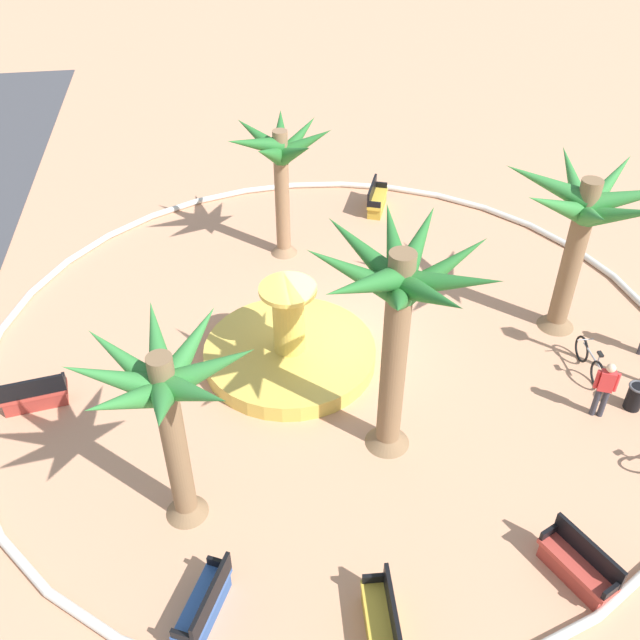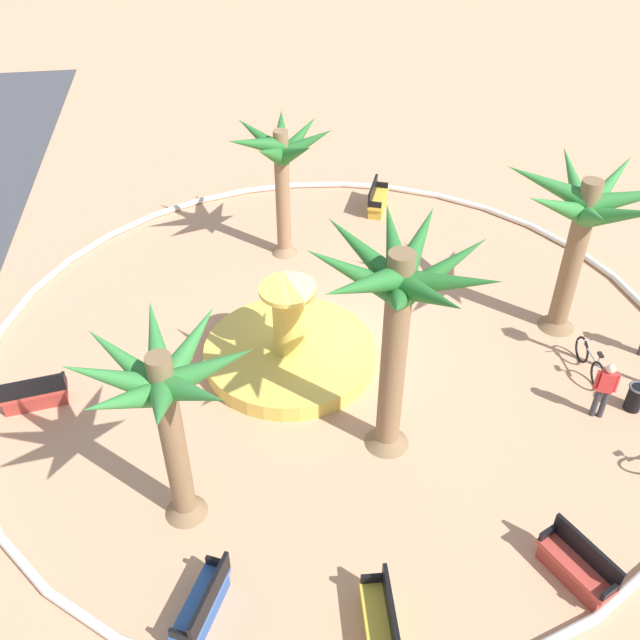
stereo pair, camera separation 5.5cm
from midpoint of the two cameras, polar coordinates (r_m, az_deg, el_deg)
The scene contains 15 objects.
ground_plane at distance 19.28m, azimuth 1.10°, elevation -1.97°, with size 80.00×80.00×0.00m, color tan.
plaza_curb at distance 19.22m, azimuth 1.10°, elevation -1.75°, with size 18.72×18.72×0.20m, color silver.
fountain at distance 18.58m, azimuth -2.38°, elevation -2.51°, with size 4.53×4.53×2.38m.
palm_tree_near_fountain at distance 19.16m, azimuth 20.70°, elevation 7.54°, with size 4.16×4.23×4.79m.
palm_tree_by_curb at distance 14.03m, azimuth 6.47°, elevation 1.45°, with size 4.08×3.93×5.51m.
palm_tree_mid_plaza at distance 21.51m, azimuth -3.06°, elevation 12.82°, with size 3.25×3.35×4.43m.
palm_tree_far_side at distance 13.19m, azimuth -12.44°, elevation -6.01°, with size 3.61×3.56×4.61m.
bench_east at distance 15.13m, azimuth 20.15°, elevation -18.32°, with size 1.66×1.12×1.00m.
bench_west at distance 14.06m, azimuth -9.35°, elevation -21.88°, with size 1.66×1.15×1.00m.
bench_north at distance 18.65m, azimuth -22.06°, elevation -5.67°, with size 0.75×1.66×1.00m.
bench_southeast at distance 25.38m, azimuth 4.73°, elevation 9.57°, with size 1.67×1.05×1.00m.
bench_southwest at distance 13.77m, azimuth 4.99°, elevation -23.34°, with size 1.63×0.59×1.00m.
trash_bin at distance 18.85m, azimuth 24.25°, elevation -5.70°, with size 0.46×0.46×0.73m.
bicycle_by_lamppost at distance 19.45m, azimuth 21.10°, elevation -3.17°, with size 1.72×0.44×0.94m.
person_cyclist_photo at distance 17.98m, azimuth 22.14°, elevation -5.12°, with size 0.32×0.49×1.63m.
Camera 2 is at (-14.55, 2.46, 12.41)m, focal length 39.51 mm.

